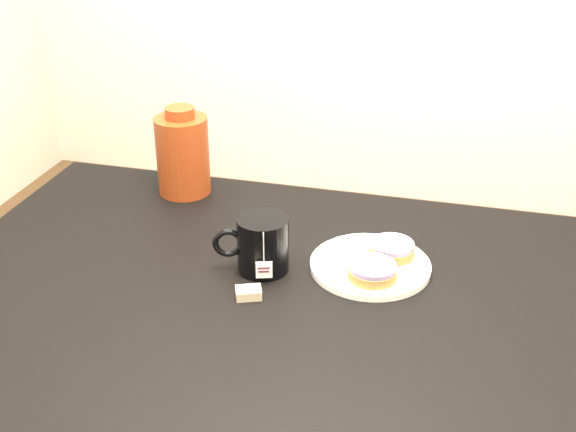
% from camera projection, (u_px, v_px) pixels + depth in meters
% --- Properties ---
extents(table, '(1.40, 0.90, 0.75)m').
position_uv_depth(table, '(302.00, 337.00, 1.31)').
color(table, black).
rests_on(table, ground_plane).
extents(plate, '(0.23, 0.23, 0.02)m').
position_uv_depth(plate, '(370.00, 265.00, 1.36)').
color(plate, white).
rests_on(plate, table).
extents(bagel_back, '(0.12, 0.12, 0.03)m').
position_uv_depth(bagel_back, '(392.00, 249.00, 1.38)').
color(bagel_back, brown).
rests_on(bagel_back, plate).
extents(bagel_front, '(0.10, 0.10, 0.03)m').
position_uv_depth(bagel_front, '(372.00, 271.00, 1.31)').
color(bagel_front, brown).
rests_on(bagel_front, plate).
extents(mug, '(0.15, 0.12, 0.11)m').
position_uv_depth(mug, '(262.00, 244.00, 1.34)').
color(mug, black).
rests_on(mug, table).
extents(teabag_pouch, '(0.05, 0.05, 0.02)m').
position_uv_depth(teabag_pouch, '(249.00, 293.00, 1.28)').
color(teabag_pouch, '#C6B793').
rests_on(teabag_pouch, table).
extents(bagel_package, '(0.13, 0.13, 0.20)m').
position_uv_depth(bagel_package, '(183.00, 154.00, 1.62)').
color(bagel_package, '#571C0B').
rests_on(bagel_package, table).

